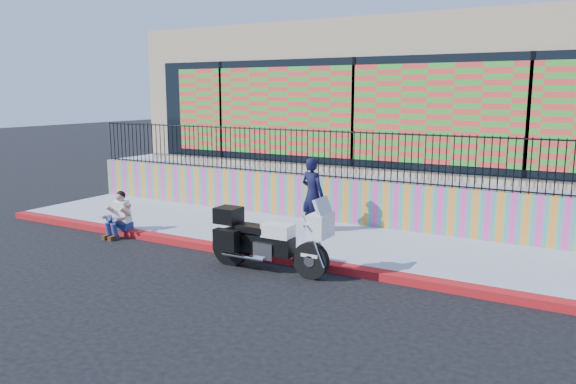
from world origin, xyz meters
The scene contains 10 objects.
ground centered at (0.00, 0.00, 0.00)m, with size 90.00×90.00×0.00m, color black.
red_curb centered at (0.00, 0.00, 0.07)m, with size 16.00×0.30×0.15m, color #A01C0B.
sidewalk centered at (0.00, 1.65, 0.07)m, with size 16.00×3.00×0.15m, color #9098AD.
mural_wall centered at (0.00, 3.25, 0.70)m, with size 16.00×0.20×1.10m, color #EF3EA2.
metal_fence centered at (0.00, 3.25, 1.85)m, with size 15.80×0.04×1.20m, color black, non-canonical shape.
elevated_platform centered at (0.00, 8.35, 0.62)m, with size 16.00×10.00×1.25m, color #9098AD.
storefront_building centered at (0.00, 8.13, 3.25)m, with size 14.00×8.06×4.00m.
police_motorcycle centered at (0.32, -0.62, 0.64)m, with size 2.47×0.81×1.53m.
police_officer centered at (-0.13, 2.12, 1.02)m, with size 0.63×0.42×1.73m, color black.
seated_man centered at (-4.06, -0.22, 0.45)m, with size 0.54×0.71×1.06m.
Camera 1 is at (5.78, -9.37, 3.36)m, focal length 35.00 mm.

